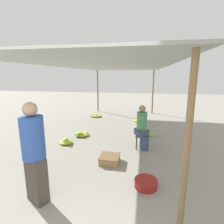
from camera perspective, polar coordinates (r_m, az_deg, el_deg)
canopy_post_front_right at (r=2.28m, az=22.98°, el=-13.75°), size 0.08×0.08×2.46m
canopy_post_back_left at (r=10.67m, az=-4.66°, el=6.81°), size 0.08×0.08×2.46m
canopy_post_back_right at (r=10.33m, az=13.21°, el=6.36°), size 0.08×0.08×2.46m
canopy_tarp at (r=6.24m, az=0.01°, el=14.70°), size 3.66×8.67×0.04m
vendor_foreground at (r=3.27m, az=-24.09°, el=-11.91°), size 0.51×0.51×1.77m
stool at (r=5.37m, az=9.54°, el=-8.23°), size 0.34×0.34×0.43m
vendor_seated at (r=5.25m, az=9.87°, el=-4.68°), size 0.46×0.46×1.33m
basin_black at (r=3.80m, az=11.02°, el=-21.90°), size 0.46×0.46×0.16m
banana_pile_left_0 at (r=5.92m, az=-14.91°, el=-9.35°), size 0.43×0.39×0.21m
banana_pile_left_1 at (r=6.51m, az=-9.92°, el=-7.13°), size 0.55×0.56×0.19m
banana_pile_left_2 at (r=9.34m, az=-5.40°, el=-1.25°), size 0.65×0.50×0.14m
banana_pile_right_0 at (r=6.58m, az=11.41°, el=-6.93°), size 0.55×0.44×0.21m
banana_pile_right_1 at (r=8.46m, az=9.16°, el=-2.35°), size 0.57×0.52×0.30m
crate_near at (r=4.59m, az=-0.81°, el=-15.13°), size 0.49×0.49×0.18m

